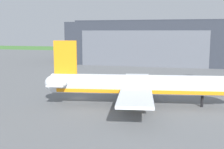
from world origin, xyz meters
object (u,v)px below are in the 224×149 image
Objects in this scene: fuel_bowser at (66,69)px; stair_truck at (211,85)px; airliner_near_right at (140,85)px; maintenance_hangar at (148,42)px.

stair_truck is at bearing -22.07° from fuel_bowser.
stair_truck is 1.23× the size of fuel_bowser.
airliner_near_right reaches higher than fuel_bowser.
stair_truck is at bearing 54.69° from airliner_near_right.
fuel_bowser reaches higher than stair_truck.
fuel_bowser is at bearing 129.50° from airliner_near_right.
stair_truck is 56.86m from fuel_bowser.
airliner_near_right reaches higher than stair_truck.
maintenance_hangar is 68.53m from stair_truck.
airliner_near_right is 57.44m from fuel_bowser.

